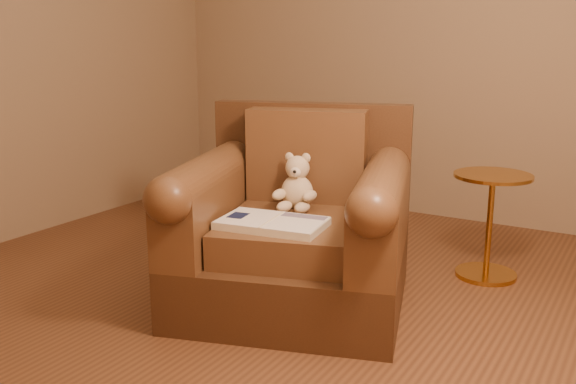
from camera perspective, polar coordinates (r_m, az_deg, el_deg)
The scene contains 5 objects.
floor at distance 3.51m, azimuth -2.24°, elevation -9.04°, with size 4.00×4.00×0.00m, color brown.
armchair at distance 3.31m, azimuth 0.68°, elevation -3.36°, with size 1.37×1.34×1.00m.
teddy_bear at distance 3.35m, azimuth 0.76°, elevation 0.41°, with size 0.21×0.25×0.30m.
guidebook at distance 3.04m, azimuth -1.43°, elevation -2.79°, with size 0.53×0.37×0.04m.
side_table at distance 3.82m, azimuth 17.48°, elevation -2.57°, with size 0.43×0.43×0.61m.
Camera 1 is at (1.77, -2.71, 1.36)m, focal length 40.00 mm.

